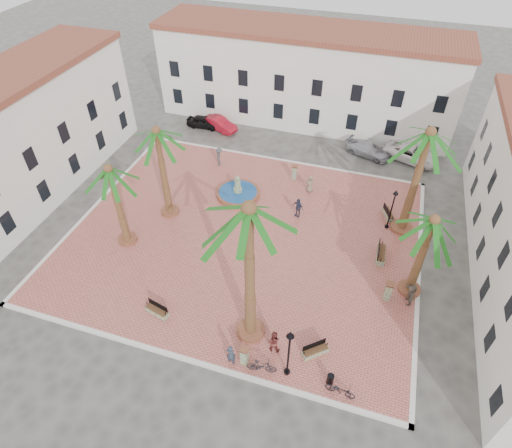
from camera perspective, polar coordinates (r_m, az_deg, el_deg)
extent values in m
plane|color=#56544F|center=(33.06, -1.65, -1.71)|extent=(120.00, 120.00, 0.00)
cube|color=#C16155|center=(33.01, -1.65, -1.61)|extent=(26.00, 22.00, 0.15)
cube|color=silver|center=(41.29, 3.35, 8.48)|extent=(26.30, 0.30, 0.16)
cube|color=silver|center=(26.76, -9.67, -17.26)|extent=(26.30, 0.30, 0.16)
cube|color=silver|center=(32.35, 20.83, -6.33)|extent=(0.30, 22.30, 0.16)
cube|color=silver|center=(38.35, -20.38, 2.56)|extent=(0.30, 22.30, 0.16)
cube|color=white|center=(46.98, 6.61, 18.76)|extent=(30.00, 7.00, 9.00)
cube|color=brown|center=(45.33, 7.12, 24.28)|extent=(30.40, 7.40, 0.50)
cube|color=black|center=(48.98, -10.35, 16.42)|extent=(1.00, 0.12, 1.60)
cube|color=black|center=(47.47, -6.12, 16.00)|extent=(1.00, 0.12, 1.60)
cube|color=black|center=(46.22, -1.67, 15.46)|extent=(1.00, 0.12, 1.60)
cube|color=black|center=(45.24, 2.98, 14.81)|extent=(1.00, 0.12, 1.60)
cube|color=black|center=(44.56, 7.78, 14.03)|extent=(1.00, 0.12, 1.60)
cube|color=black|center=(44.19, 12.65, 13.13)|extent=(1.00, 0.12, 1.60)
cube|color=black|center=(44.13, 17.53, 12.13)|extent=(1.00, 0.12, 1.60)
cube|color=black|center=(44.39, 22.35, 11.06)|extent=(1.00, 0.12, 1.60)
cube|color=black|center=(47.80, -10.81, 19.66)|extent=(1.00, 0.12, 1.60)
cube|color=black|center=(46.25, -6.41, 19.34)|extent=(1.00, 0.12, 1.60)
cube|color=black|center=(44.96, -1.75, 18.89)|extent=(1.00, 0.12, 1.60)
cube|color=black|center=(43.96, 3.13, 18.29)|extent=(1.00, 0.12, 1.60)
cube|color=black|center=(43.25, 8.15, 17.53)|extent=(1.00, 0.12, 1.60)
cube|color=black|center=(42.87, 13.26, 16.63)|extent=(1.00, 0.12, 1.60)
cube|color=black|center=(42.81, 18.37, 15.59)|extent=(1.00, 0.12, 1.60)
cube|color=black|center=(43.08, 23.40, 14.44)|extent=(1.00, 0.12, 1.60)
cube|color=black|center=(25.78, 29.46, -19.87)|extent=(0.12, 1.00, 1.60)
cube|color=black|center=(27.83, 28.80, -13.28)|extent=(0.12, 1.00, 1.60)
cube|color=black|center=(30.21, 28.26, -7.66)|extent=(0.12, 1.00, 1.60)
cube|color=black|center=(32.83, 27.82, -2.89)|extent=(0.12, 1.00, 1.60)
cube|color=black|center=(35.65, 27.45, 1.14)|extent=(0.12, 1.00, 1.60)
cube|color=black|center=(38.62, 27.14, 4.57)|extent=(0.12, 1.00, 1.60)
cube|color=black|center=(41.71, 26.87, 7.50)|extent=(0.12, 1.00, 1.60)
cube|color=black|center=(25.69, 30.98, -9.33)|extent=(0.12, 1.00, 1.60)
cube|color=black|center=(28.25, 30.20, -3.64)|extent=(0.12, 1.00, 1.60)
cube|color=black|center=(31.04, 29.55, 1.06)|extent=(0.12, 1.00, 1.60)
cube|color=black|center=(34.00, 29.02, 4.96)|extent=(0.12, 1.00, 1.60)
cube|color=black|center=(37.11, 28.57, 8.23)|extent=(0.12, 1.00, 1.60)
cube|color=black|center=(40.31, 28.18, 10.98)|extent=(0.12, 1.00, 1.60)
cube|color=white|center=(39.62, -29.17, 9.30)|extent=(6.00, 24.00, 9.50)
cube|color=black|center=(35.80, -30.25, 0.13)|extent=(0.12, 1.00, 1.60)
cube|color=black|center=(37.81, -26.49, 3.99)|extent=(0.12, 1.00, 1.60)
cube|color=black|center=(40.12, -23.10, 7.42)|extent=(0.12, 1.00, 1.60)
cube|color=black|center=(42.68, -20.06, 10.43)|extent=(0.12, 1.00, 1.60)
cube|color=black|center=(45.44, -17.32, 13.07)|extent=(0.12, 1.00, 1.60)
cube|color=black|center=(36.26, -27.92, 7.70)|extent=(0.12, 1.00, 1.60)
cube|color=black|center=(38.66, -24.29, 11.05)|extent=(0.12, 1.00, 1.60)
cube|color=black|center=(41.31, -21.04, 13.95)|extent=(0.12, 1.00, 1.60)
cube|color=black|center=(44.16, -18.13, 16.45)|extent=(0.12, 1.00, 1.60)
cylinder|color=brown|center=(36.71, -2.43, 4.14)|extent=(3.71, 3.71, 0.35)
cylinder|color=#194C8C|center=(36.61, -2.44, 4.33)|extent=(3.26, 3.26, 0.05)
cylinder|color=gray|center=(36.60, -2.44, 4.36)|extent=(0.79, 0.79, 0.71)
cylinder|color=gray|center=(36.18, -2.47, 5.24)|extent=(0.53, 0.53, 1.06)
sphere|color=gray|center=(35.78, -2.50, 6.09)|extent=(0.39, 0.39, 0.39)
cylinder|color=brown|center=(35.66, -11.39, 1.74)|extent=(1.49, 1.49, 0.22)
cylinder|color=brown|center=(33.41, -12.25, 6.65)|extent=(0.48, 0.48, 7.29)
sphere|color=brown|center=(31.50, -13.21, 12.06)|extent=(0.65, 0.65, 0.65)
cylinder|color=brown|center=(33.94, -16.74, -1.92)|extent=(1.42, 1.42, 0.21)
cylinder|color=brown|center=(31.85, -17.88, 2.35)|extent=(0.46, 0.46, 6.36)
sphere|color=brown|center=(30.03, -19.14, 7.02)|extent=(0.62, 0.62, 0.62)
cylinder|color=brown|center=(27.23, -0.72, -13.95)|extent=(1.74, 1.74, 0.26)
cylinder|color=brown|center=(23.27, -0.83, -7.07)|extent=(0.57, 0.57, 9.69)
sphere|color=brown|center=(19.86, -0.96, 2.13)|extent=(0.76, 0.76, 0.76)
cylinder|color=brown|center=(30.99, 19.73, -8.10)|extent=(1.52, 1.52, 0.23)
cylinder|color=brown|center=(28.77, 21.15, -4.02)|extent=(0.50, 0.50, 6.10)
sphere|color=brown|center=(26.81, 22.73, 0.53)|extent=(0.67, 0.67, 0.67)
cylinder|color=brown|center=(35.32, 18.82, -0.41)|extent=(1.68, 1.68, 0.25)
cylinder|color=brown|center=(32.76, 20.43, 5.12)|extent=(0.55, 0.55, 8.29)
sphere|color=brown|center=(30.64, 22.28, 11.30)|extent=(0.74, 0.74, 0.74)
cube|color=gray|center=(28.67, -13.07, -11.31)|extent=(1.70, 0.87, 0.36)
cube|color=#56351E|center=(28.51, -13.14, -11.06)|extent=(1.60, 0.80, 0.05)
cube|color=black|center=(28.40, -12.95, -10.50)|extent=(1.51, 0.41, 0.45)
cylinder|color=black|center=(28.81, -14.33, -10.24)|extent=(0.05, 0.05, 0.27)
cylinder|color=black|center=(28.05, -11.98, -11.63)|extent=(0.05, 0.05, 0.27)
cube|color=gray|center=(26.58, 7.90, -16.52)|extent=(1.55, 1.43, 0.36)
cube|color=#56351E|center=(26.41, 7.94, -16.28)|extent=(1.46, 1.34, 0.05)
cube|color=black|center=(26.29, 7.78, -15.67)|extent=(1.19, 1.03, 0.45)
cylinder|color=black|center=(26.07, 6.43, -16.77)|extent=(0.05, 0.05, 0.27)
cylinder|color=black|center=(26.57, 9.46, -15.55)|extent=(0.05, 0.05, 0.27)
cube|color=gray|center=(32.47, 16.29, -3.96)|extent=(0.65, 1.96, 0.43)
cube|color=#56351E|center=(32.30, 16.37, -3.65)|extent=(0.59, 1.85, 0.06)
cube|color=black|center=(32.08, 16.06, -3.21)|extent=(0.11, 1.83, 0.54)
cylinder|color=black|center=(31.55, 16.32, -4.64)|extent=(0.05, 0.05, 0.32)
cylinder|color=black|center=(32.88, 16.52, -2.39)|extent=(0.05, 0.05, 0.32)
cube|color=gray|center=(36.10, 17.22, 1.19)|extent=(1.10, 1.68, 0.36)
cube|color=#56351E|center=(35.97, 17.28, 1.44)|extent=(1.03, 1.58, 0.05)
cube|color=black|center=(35.74, 17.06, 1.72)|extent=(0.66, 1.42, 0.45)
cylinder|color=black|center=(35.38, 17.71, 0.77)|extent=(0.05, 0.05, 0.27)
cylinder|color=black|center=(36.43, 16.93, 2.35)|extent=(0.05, 0.05, 0.27)
cylinder|color=black|center=(25.89, 4.14, -19.03)|extent=(0.36, 0.36, 0.16)
cylinder|color=black|center=(24.32, 4.36, -16.96)|extent=(0.12, 0.12, 3.59)
cone|color=black|center=(22.68, 4.62, -14.43)|extent=(0.44, 0.44, 0.40)
sphere|color=beige|center=(22.81, 4.60, -14.63)|extent=(0.24, 0.24, 0.24)
cylinder|color=black|center=(35.12, 17.03, -0.32)|extent=(0.33, 0.33, 0.14)
cylinder|color=black|center=(34.08, 17.57, 1.73)|extent=(0.11, 0.11, 3.26)
cone|color=black|center=(33.03, 18.19, 4.06)|extent=(0.40, 0.40, 0.36)
sphere|color=beige|center=(33.11, 18.14, 3.88)|extent=(0.22, 0.22, 0.22)
cube|color=gray|center=(25.65, -1.54, -17.19)|extent=(0.43, 0.43, 1.33)
cube|color=brown|center=(25.04, -1.57, -16.36)|extent=(0.54, 0.54, 0.10)
cube|color=gray|center=(38.47, 5.14, 6.83)|extent=(0.41, 0.41, 1.26)
cube|color=brown|center=(38.08, 5.20, 7.67)|extent=(0.51, 0.51, 0.10)
cube|color=gray|center=(29.60, 17.21, -8.61)|extent=(0.43, 0.43, 1.38)
cube|color=brown|center=(29.05, 17.50, -7.67)|extent=(0.53, 0.53, 0.11)
cylinder|color=black|center=(25.60, 9.87, -19.71)|extent=(0.39, 0.39, 0.76)
imported|color=#2E3746|center=(25.54, -3.37, -16.99)|extent=(0.63, 0.44, 1.64)
imported|color=black|center=(25.33, 11.19, -20.89)|extent=(1.74, 0.76, 0.88)
imported|color=maroon|center=(25.98, 2.35, -15.33)|extent=(0.83, 0.66, 1.66)
imported|color=black|center=(25.48, 0.73, -18.43)|extent=(1.82, 0.77, 1.06)
imported|color=#89765B|center=(36.99, 7.21, 5.33)|extent=(0.80, 0.54, 1.58)
imported|color=#2D364D|center=(34.28, 5.61, 2.23)|extent=(1.10, 0.80, 1.73)
imported|color=#434448|center=(40.17, -4.93, 8.95)|extent=(1.02, 1.29, 1.76)
imported|color=#665B4F|center=(29.73, 19.94, -8.77)|extent=(0.73, 1.61, 1.67)
imported|color=black|center=(46.86, -6.99, 13.37)|extent=(3.64, 1.56, 1.22)
imported|color=#B21124|center=(46.23, -4.91, 13.17)|extent=(4.22, 2.67, 1.31)
imported|color=#ACACB5|center=(43.17, 14.69, 9.59)|extent=(4.68, 3.13, 1.26)
imported|color=white|center=(43.59, 20.00, 8.81)|extent=(5.60, 3.92, 1.42)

